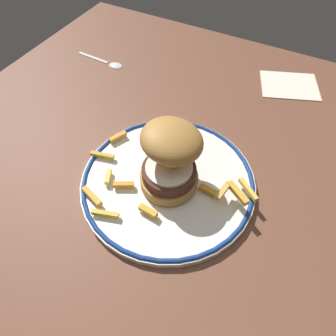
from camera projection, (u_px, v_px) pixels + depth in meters
ground_plane at (188, 210)px, 53.68cm from camera, size 111.85×107.46×4.00cm
dinner_plate at (168, 181)px, 53.90cm from camera, size 29.97×29.97×1.60cm
burger at (171, 157)px, 49.21cm from camera, size 14.32×14.22×11.27cm
fries_pile at (161, 181)px, 51.93cm from camera, size 29.95×22.47×2.84cm
spoon at (111, 63)px, 76.55cm from camera, size 13.36×2.75×0.90cm
napkin at (290, 85)px, 71.44cm from camera, size 15.42×13.81×0.40cm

